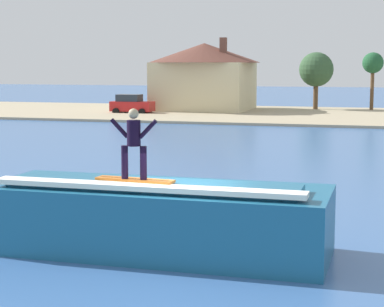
% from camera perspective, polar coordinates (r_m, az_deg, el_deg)
% --- Properties ---
extents(ground_plane, '(260.00, 260.00, 0.00)m').
position_cam_1_polar(ground_plane, '(16.42, -0.76, -8.60)').
color(ground_plane, '#39629D').
extents(wave_crest, '(8.27, 2.94, 1.82)m').
position_cam_1_polar(wave_crest, '(16.62, -2.92, -5.36)').
color(wave_crest, '#1C5F84').
rests_on(wave_crest, ground_plane).
extents(surfboard, '(1.95, 0.54, 0.06)m').
position_cam_1_polar(surfboard, '(16.06, -4.80, -2.21)').
color(surfboard, orange).
rests_on(surfboard, wave_crest).
extents(surfer, '(1.16, 0.32, 1.65)m').
position_cam_1_polar(surfer, '(15.86, -4.89, 1.14)').
color(surfer, black).
rests_on(surfer, surfboard).
extents(shoreline_bank, '(120.00, 21.58, 0.20)m').
position_cam_1_polar(shoreline_bank, '(61.50, 11.75, 3.12)').
color(shoreline_bank, tan).
rests_on(shoreline_bank, ground_plane).
extents(car_near_shore, '(3.88, 2.02, 1.86)m').
position_cam_1_polar(car_near_shore, '(62.97, -5.07, 4.11)').
color(car_near_shore, red).
rests_on(car_near_shore, ground_plane).
extents(house_with_chimney, '(10.86, 10.86, 7.10)m').
position_cam_1_polar(house_with_chimney, '(66.71, 1.04, 6.66)').
color(house_with_chimney, beige).
rests_on(house_with_chimney, ground_plane).
extents(tree_tall_bare, '(3.38, 3.38, 5.80)m').
position_cam_1_polar(tree_tall_bare, '(68.60, 10.35, 6.90)').
color(tree_tall_bare, brown).
rests_on(tree_tall_bare, ground_plane).
extents(tree_short_bushy, '(2.02, 2.02, 5.76)m').
position_cam_1_polar(tree_short_bushy, '(68.66, 14.89, 7.21)').
color(tree_short_bushy, brown).
rests_on(tree_short_bushy, ground_plane).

